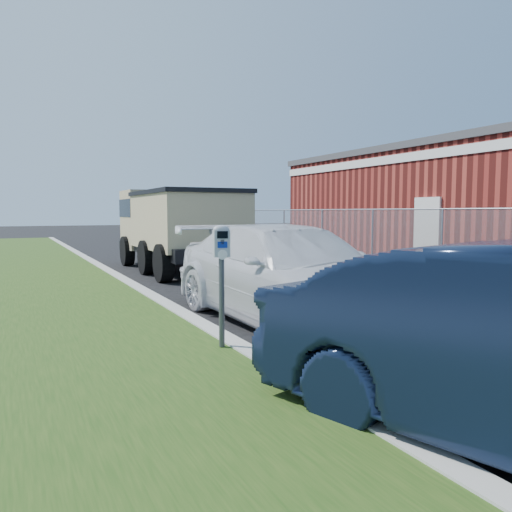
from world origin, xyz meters
name	(u,v)px	position (x,y,z in m)	size (l,w,h in m)	color
ground	(362,320)	(0.00, 0.00, 0.00)	(120.00, 120.00, 0.00)	black
chainlink_fence	(373,225)	(6.00, 7.00, 1.26)	(0.06, 30.06, 30.00)	slate
brick_building	(473,202)	(12.00, 8.00, 2.13)	(9.20, 14.20, 4.17)	maroon
parking_meter	(221,259)	(-2.81, -0.92, 1.17)	(0.22, 0.17, 1.43)	#3F4247
white_wagon	(289,273)	(-1.12, 0.43, 0.76)	(2.13, 5.23, 1.52)	silver
dump_truck	(176,224)	(-0.53, 8.03, 1.35)	(2.52, 6.17, 2.40)	black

